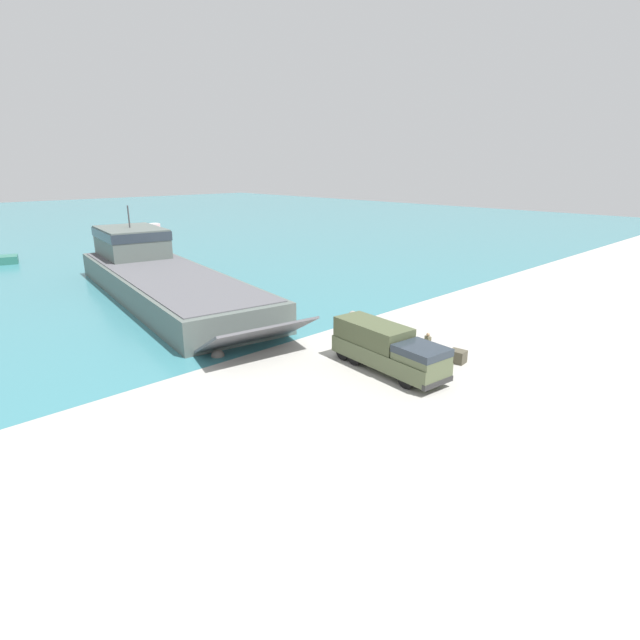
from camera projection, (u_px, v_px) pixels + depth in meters
ground_plane at (345, 348)px, 34.68m from camera, size 240.00×240.00×0.00m
water_surface at (5, 230)px, 99.40m from camera, size 240.00×180.00×0.01m
landing_craft at (158, 273)px, 49.31m from camera, size 13.55×37.27×8.02m
military_truck at (388, 348)px, 30.48m from camera, size 3.21×8.27×2.75m
soldier_on_ramp at (428, 344)px, 32.46m from camera, size 0.38×0.50×1.79m
moored_boat_b at (153, 231)px, 92.83m from camera, size 3.28×5.51×2.00m
mooring_bollard at (355, 320)px, 39.79m from camera, size 0.25×0.25×0.65m
cargo_crate at (458, 356)px, 32.00m from camera, size 0.92×1.07×0.82m
shoreline_rock_a at (369, 320)px, 41.10m from camera, size 0.88×0.88×0.88m
shoreline_rock_b at (218, 356)px, 33.19m from camera, size 0.88×0.88×0.88m
shoreline_rock_c at (353, 315)px, 42.26m from camera, size 0.77×0.77×0.77m
shoreline_rock_d at (359, 323)px, 40.31m from camera, size 1.21×1.21×1.21m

